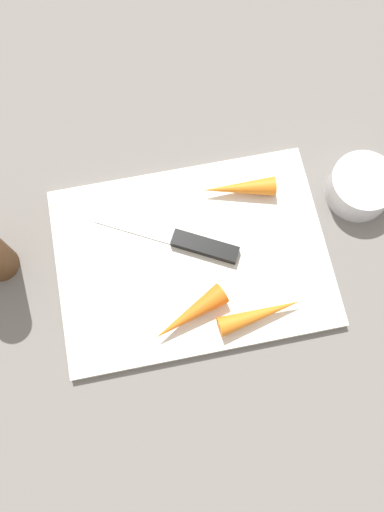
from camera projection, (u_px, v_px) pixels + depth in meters
ground_plane at (192, 259)px, 0.69m from camera, size 1.40×1.40×0.00m
cutting_board at (192, 257)px, 0.69m from camera, size 0.36×0.26×0.01m
knife at (195, 244)px, 0.68m from camera, size 0.19×0.11×0.01m
carrot_longest at (260, 314)px, 0.65m from camera, size 0.11×0.04×0.03m
carrot_medium at (190, 315)px, 0.65m from camera, size 0.11×0.07×0.03m
carrot_shortest at (239, 188)px, 0.70m from camera, size 0.10×0.04×0.03m
small_bowl at (361, 187)px, 0.70m from camera, size 0.09×0.09×0.04m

